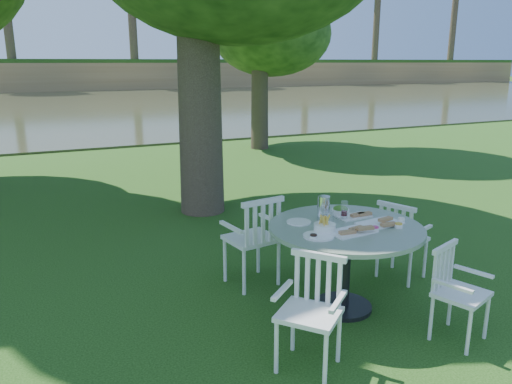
# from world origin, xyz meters

# --- Properties ---
(ground) EXTENTS (140.00, 140.00, 0.00)m
(ground) POSITION_xyz_m (0.00, 0.00, 0.00)
(ground) COLOR #12360B
(ground) RESTS_ON ground
(table) EXTENTS (1.42, 1.42, 0.83)m
(table) POSITION_xyz_m (0.26, -1.20, 0.67)
(table) COLOR black
(table) RESTS_ON ground
(chair_ne) EXTENTS (0.54, 0.56, 0.87)m
(chair_ne) POSITION_xyz_m (1.17, -0.90, 0.51)
(chair_ne) COLOR white
(chair_ne) RESTS_ON ground
(chair_nw) EXTENTS (0.55, 0.53, 0.97)m
(chair_nw) POSITION_xyz_m (-0.28, -0.42, 0.57)
(chair_nw) COLOR white
(chair_nw) RESTS_ON ground
(chair_sw) EXTENTS (0.60, 0.60, 0.87)m
(chair_sw) POSITION_xyz_m (-0.46, -1.83, 0.51)
(chair_sw) COLOR white
(chair_sw) RESTS_ON ground
(chair_se) EXTENTS (0.51, 0.50, 0.81)m
(chair_se) POSITION_xyz_m (0.81, -2.00, 0.47)
(chair_se) COLOR white
(chair_se) RESTS_ON ground
(tableware) EXTENTS (1.09, 0.71, 0.24)m
(tableware) POSITION_xyz_m (0.21, -1.13, 0.88)
(tableware) COLOR white
(tableware) RESTS_ON table
(river) EXTENTS (100.00, 28.00, 0.12)m
(river) POSITION_xyz_m (0.00, 23.00, 0.00)
(river) COLOR #32361F
(river) RESTS_ON ground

